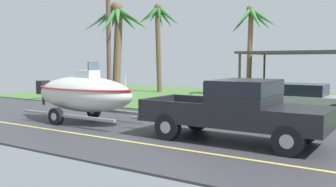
# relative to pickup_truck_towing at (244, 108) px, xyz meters

# --- Properties ---
(ground) EXTENTS (36.00, 22.00, 0.11)m
(ground) POSITION_rel_pickup_truck_towing_xyz_m (-1.87, 8.44, -1.04)
(ground) COLOR #38383D
(pickup_truck_towing) EXTENTS (5.70, 2.15, 1.85)m
(pickup_truck_towing) POSITION_rel_pickup_truck_towing_xyz_m (0.00, 0.00, 0.00)
(pickup_truck_towing) COLOR black
(pickup_truck_towing) RESTS_ON ground
(boat_on_trailer) EXTENTS (5.86, 2.21, 2.36)m
(boat_on_trailer) POSITION_rel_pickup_truck_towing_xyz_m (-6.55, 0.00, 0.09)
(boat_on_trailer) COLOR gray
(boat_on_trailer) RESTS_ON ground
(parked_sedan_near) EXTENTS (4.45, 1.86, 1.38)m
(parked_sedan_near) POSITION_rel_pickup_truck_towing_xyz_m (-0.00, 6.67, -0.36)
(parked_sedan_near) COLOR #99999E
(parked_sedan_near) RESTS_ON ground
(carport_awning) EXTENTS (7.89, 4.89, 2.94)m
(carport_awning) POSITION_rel_pickup_truck_towing_xyz_m (-0.62, 12.45, 1.78)
(carport_awning) COLOR #4C4238
(carport_awning) RESTS_ON ground
(palm_tree_near_left) EXTENTS (3.09, 3.36, 5.53)m
(palm_tree_near_left) POSITION_rel_pickup_truck_towing_xyz_m (-9.19, 5.17, 3.07)
(palm_tree_near_left) COLOR brown
(palm_tree_near_left) RESTS_ON ground
(palm_tree_near_right) EXTENTS (3.29, 3.73, 6.02)m
(palm_tree_near_right) POSITION_rel_pickup_truck_towing_xyz_m (-4.77, 13.43, 3.60)
(palm_tree_near_right) COLOR brown
(palm_tree_near_right) RESTS_ON ground
(palm_tree_mid) EXTENTS (3.42, 2.94, 6.62)m
(palm_tree_mid) POSITION_rel_pickup_truck_towing_xyz_m (-11.68, 12.65, 3.91)
(palm_tree_mid) COLOR brown
(palm_tree_mid) RESTS_ON ground
(utility_pole) EXTENTS (0.24, 1.80, 8.56)m
(utility_pole) POSITION_rel_pickup_truck_towing_xyz_m (-9.31, 4.54, 3.40)
(utility_pole) COLOR brown
(utility_pole) RESTS_ON ground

